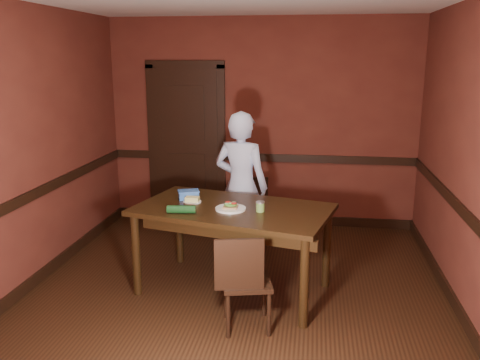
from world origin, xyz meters
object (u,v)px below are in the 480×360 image
(dining_table, at_px, (233,249))
(sauce_jar, at_px, (260,207))
(cheese_saucer, at_px, (192,200))
(sandwich_plate, at_px, (231,208))
(chair_near, at_px, (247,280))
(chair_far, at_px, (247,215))
(person, at_px, (241,187))
(food_tub, at_px, (189,195))

(dining_table, height_order, sauce_jar, sauce_jar)
(cheese_saucer, bearing_deg, sandwich_plate, -24.65)
(chair_near, distance_m, sauce_jar, 0.73)
(chair_far, bearing_deg, cheese_saucer, -121.56)
(dining_table, xyz_separation_m, person, (-0.04, 0.82, 0.41))
(chair_near, xyz_separation_m, cheese_saucer, (-0.64, 0.77, 0.44))
(sandwich_plate, relative_size, sauce_jar, 2.96)
(dining_table, relative_size, sandwich_plate, 6.33)
(dining_table, distance_m, person, 0.92)
(dining_table, relative_size, cheese_saucer, 10.29)
(person, distance_m, food_tub, 0.74)
(person, relative_size, sauce_jar, 17.32)
(cheese_saucer, bearing_deg, chair_near, -50.49)
(food_tub, bearing_deg, chair_near, -72.79)
(chair_far, height_order, sauce_jar, sauce_jar)
(dining_table, xyz_separation_m, chair_far, (-0.01, 1.10, -0.00))
(food_tub, bearing_deg, chair_far, 40.55)
(chair_far, height_order, food_tub, food_tub)
(chair_near, distance_m, cheese_saucer, 1.09)
(chair_far, bearing_deg, sauce_jar, -86.30)
(person, relative_size, cheese_saucer, 9.52)
(cheese_saucer, bearing_deg, food_tub, 119.59)
(chair_far, bearing_deg, chair_near, -91.84)
(person, bearing_deg, food_tub, 67.44)
(chair_near, bearing_deg, dining_table, -84.31)
(dining_table, height_order, cheese_saucer, cheese_saucer)
(sandwich_plate, xyz_separation_m, cheese_saucer, (-0.40, 0.19, 0.00))
(chair_far, height_order, sandwich_plate, sandwich_plate)
(chair_far, bearing_deg, dining_table, -98.81)
(chair_far, relative_size, sauce_jar, 8.68)
(dining_table, relative_size, chair_far, 2.16)
(sauce_jar, bearing_deg, chair_near, -94.65)
(cheese_saucer, bearing_deg, chair_far, 67.72)
(food_tub, bearing_deg, person, 32.70)
(sandwich_plate, height_order, food_tub, food_tub)
(dining_table, height_order, sandwich_plate, sandwich_plate)
(person, relative_size, sandwich_plate, 5.85)
(chair_near, bearing_deg, chair_far, -95.32)
(chair_far, distance_m, sandwich_plate, 1.26)
(person, height_order, food_tub, person)
(sauce_jar, relative_size, food_tub, 0.40)
(sandwich_plate, relative_size, cheese_saucer, 1.63)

